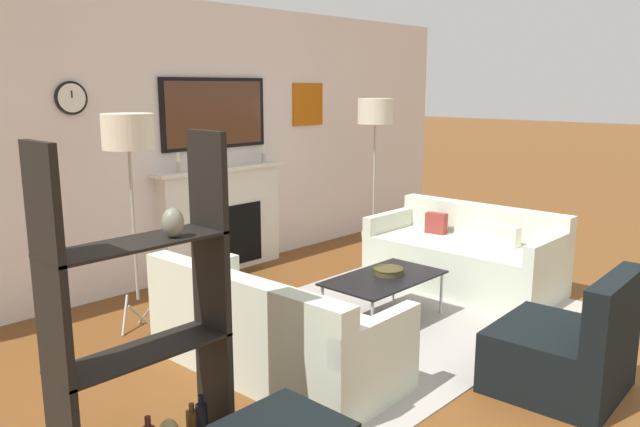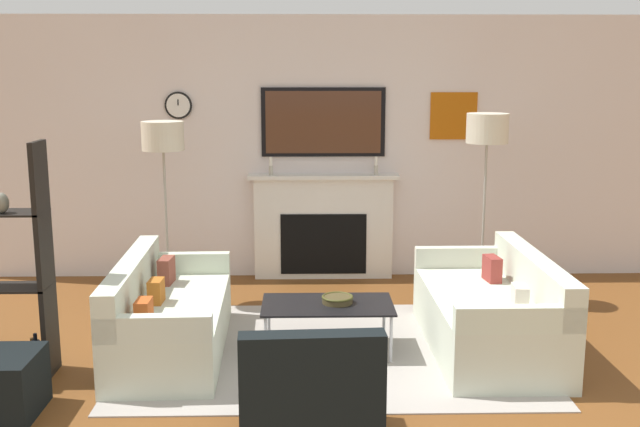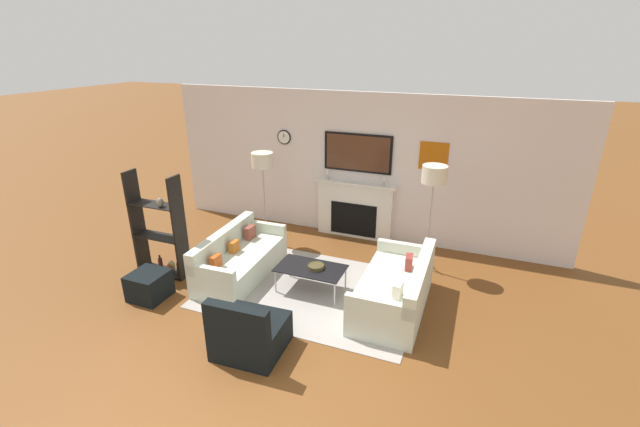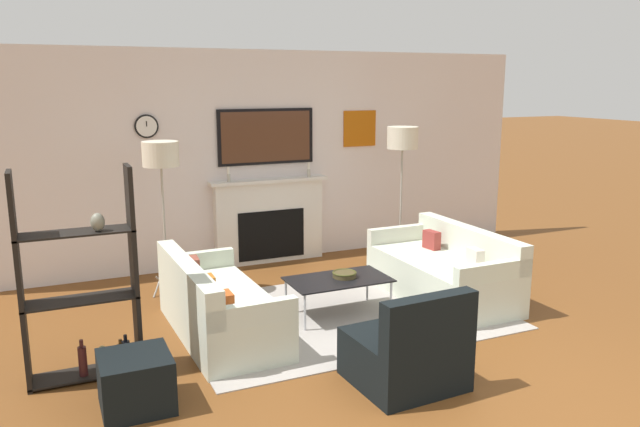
{
  "view_description": "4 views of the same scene",
  "coord_description": "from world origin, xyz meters",
  "px_view_note": "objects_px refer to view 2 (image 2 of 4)",
  "views": [
    {
      "loc": [
        -3.89,
        -0.41,
        1.9
      ],
      "look_at": [
        -0.07,
        3.17,
        0.82
      ],
      "focal_mm": 35.0,
      "sensor_mm": 36.0,
      "label": 1
    },
    {
      "loc": [
        -0.2,
        -3.01,
        2.17
      ],
      "look_at": [
        -0.07,
        2.94,
        1.01
      ],
      "focal_mm": 42.0,
      "sensor_mm": 36.0,
      "label": 2
    },
    {
      "loc": [
        2.16,
        -2.62,
        3.49
      ],
      "look_at": [
        -0.14,
        3.18,
        0.98
      ],
      "focal_mm": 24.0,
      "sensor_mm": 36.0,
      "label": 3
    },
    {
      "loc": [
        -2.61,
        -2.84,
        2.31
      ],
      "look_at": [
        -0.07,
        2.85,
        0.99
      ],
      "focal_mm": 35.0,
      "sensor_mm": 36.0,
      "label": 4
    }
  ],
  "objects_px": {
    "coffee_table": "(328,307)",
    "couch_left": "(167,319)",
    "floor_lamp_right": "(487,131)",
    "floor_lamp_left": "(163,139)",
    "armchair": "(310,408)",
    "couch_right": "(492,315)",
    "decorative_bowl": "(337,299)"
  },
  "relations": [
    {
      "from": "couch_right",
      "to": "decorative_bowl",
      "type": "bearing_deg",
      "value": 179.4
    },
    {
      "from": "couch_left",
      "to": "decorative_bowl",
      "type": "distance_m",
      "value": 1.33
    },
    {
      "from": "floor_lamp_right",
      "to": "couch_left",
      "type": "bearing_deg",
      "value": -154.75
    },
    {
      "from": "decorative_bowl",
      "to": "floor_lamp_right",
      "type": "xyz_separation_m",
      "value": [
        1.42,
        1.28,
        1.18
      ]
    },
    {
      "from": "couch_left",
      "to": "decorative_bowl",
      "type": "xyz_separation_m",
      "value": [
        1.32,
        0.01,
        0.15
      ]
    },
    {
      "from": "couch_left",
      "to": "floor_lamp_right",
      "type": "relative_size",
      "value": 1.02
    },
    {
      "from": "armchair",
      "to": "floor_lamp_right",
      "type": "bearing_deg",
      "value": 59.86
    },
    {
      "from": "armchair",
      "to": "decorative_bowl",
      "type": "height_order",
      "value": "armchair"
    },
    {
      "from": "couch_left",
      "to": "armchair",
      "type": "bearing_deg",
      "value": -54.86
    },
    {
      "from": "armchair",
      "to": "floor_lamp_right",
      "type": "height_order",
      "value": "floor_lamp_right"
    },
    {
      "from": "floor_lamp_right",
      "to": "decorative_bowl",
      "type": "bearing_deg",
      "value": -138.05
    },
    {
      "from": "couch_right",
      "to": "armchair",
      "type": "relative_size",
      "value": 2.17
    },
    {
      "from": "couch_right",
      "to": "coffee_table",
      "type": "relative_size",
      "value": 1.75
    },
    {
      "from": "couch_left",
      "to": "floor_lamp_left",
      "type": "xyz_separation_m",
      "value": [
        -0.22,
        1.29,
        1.27
      ]
    },
    {
      "from": "couch_right",
      "to": "floor_lamp_left",
      "type": "xyz_separation_m",
      "value": [
        -2.74,
        1.29,
        1.26
      ]
    },
    {
      "from": "floor_lamp_right",
      "to": "floor_lamp_left",
      "type": "bearing_deg",
      "value": 180.0
    },
    {
      "from": "floor_lamp_right",
      "to": "couch_right",
      "type": "bearing_deg",
      "value": -99.75
    },
    {
      "from": "decorative_bowl",
      "to": "coffee_table",
      "type": "bearing_deg",
      "value": -166.87
    },
    {
      "from": "floor_lamp_left",
      "to": "armchair",
      "type": "bearing_deg",
      "value": -65.29
    },
    {
      "from": "coffee_table",
      "to": "decorative_bowl",
      "type": "relative_size",
      "value": 4.12
    },
    {
      "from": "couch_left",
      "to": "armchair",
      "type": "xyz_separation_m",
      "value": [
        1.09,
        -1.55,
        -0.01
      ]
    },
    {
      "from": "armchair",
      "to": "floor_lamp_right",
      "type": "xyz_separation_m",
      "value": [
        1.65,
        2.84,
        1.34
      ]
    },
    {
      "from": "couch_left",
      "to": "decorative_bowl",
      "type": "relative_size",
      "value": 7.36
    },
    {
      "from": "floor_lamp_left",
      "to": "floor_lamp_right",
      "type": "xyz_separation_m",
      "value": [
        2.96,
        -0.0,
        0.06
      ]
    },
    {
      "from": "armchair",
      "to": "floor_lamp_left",
      "type": "height_order",
      "value": "floor_lamp_left"
    },
    {
      "from": "couch_right",
      "to": "floor_lamp_right",
      "type": "distance_m",
      "value": 1.86
    },
    {
      "from": "armchair",
      "to": "floor_lamp_left",
      "type": "distance_m",
      "value": 3.38
    },
    {
      "from": "coffee_table",
      "to": "couch_left",
      "type": "bearing_deg",
      "value": 179.8
    },
    {
      "from": "couch_right",
      "to": "floor_lamp_left",
      "type": "distance_m",
      "value": 3.28
    },
    {
      "from": "floor_lamp_left",
      "to": "coffee_table",
      "type": "bearing_deg",
      "value": -41.67
    },
    {
      "from": "armchair",
      "to": "decorative_bowl",
      "type": "xyz_separation_m",
      "value": [
        0.23,
        1.56,
        0.15
      ]
    },
    {
      "from": "coffee_table",
      "to": "floor_lamp_right",
      "type": "relative_size",
      "value": 0.57
    }
  ]
}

